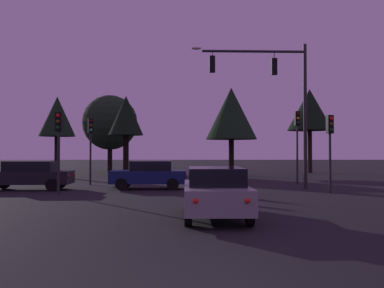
# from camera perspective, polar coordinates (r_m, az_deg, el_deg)

# --- Properties ---
(ground_plane) EXTENTS (168.00, 168.00, 0.00)m
(ground_plane) POSITION_cam_1_polar(r_m,az_deg,el_deg) (30.23, -0.30, -4.94)
(ground_plane) COLOR black
(ground_plane) RESTS_ON ground
(traffic_signal_mast_arm) EXTENTS (6.32, 0.46, 7.90)m
(traffic_signal_mast_arm) POSITION_cam_1_polar(r_m,az_deg,el_deg) (23.05, 11.41, 7.58)
(traffic_signal_mast_arm) COLOR #232326
(traffic_signal_mast_arm) RESTS_ON ground
(traffic_light_corner_left) EXTENTS (0.31, 0.35, 3.85)m
(traffic_light_corner_left) POSITION_cam_1_polar(r_m,az_deg,el_deg) (20.16, -17.99, 1.08)
(traffic_light_corner_left) COLOR #232326
(traffic_light_corner_left) RESTS_ON ground
(traffic_light_corner_right) EXTENTS (0.33, 0.37, 4.56)m
(traffic_light_corner_right) POSITION_cam_1_polar(r_m,az_deg,el_deg) (26.58, 14.38, 1.54)
(traffic_light_corner_right) COLOR #232326
(traffic_light_corner_right) RESTS_ON ground
(traffic_light_median) EXTENTS (0.34, 0.37, 3.80)m
(traffic_light_median) POSITION_cam_1_polar(r_m,az_deg,el_deg) (21.09, 18.59, 0.87)
(traffic_light_median) COLOR #232326
(traffic_light_median) RESTS_ON ground
(traffic_light_far_side) EXTENTS (0.37, 0.39, 4.07)m
(traffic_light_far_side) POSITION_cam_1_polar(r_m,az_deg,el_deg) (25.93, -13.87, 0.88)
(traffic_light_far_side) COLOR #232326
(traffic_light_far_side) RESTS_ON ground
(car_nearside_lane) EXTENTS (1.86, 4.49, 1.52)m
(car_nearside_lane) POSITION_cam_1_polar(r_m,az_deg,el_deg) (12.50, 3.23, -6.56)
(car_nearside_lane) COLOR gray
(car_nearside_lane) RESTS_ON ground
(car_crossing_left) EXTENTS (4.15, 1.87, 1.52)m
(car_crossing_left) POSITION_cam_1_polar(r_m,az_deg,el_deg) (22.37, -5.97, -4.20)
(car_crossing_left) COLOR #0F1947
(car_crossing_left) RESTS_ON ground
(car_crossing_right) EXTENTS (4.70, 1.91, 1.52)m
(car_crossing_right) POSITION_cam_1_polar(r_m,az_deg,el_deg) (23.42, -21.75, -3.98)
(car_crossing_right) COLOR black
(car_crossing_right) RESTS_ON ground
(tree_behind_sign) EXTENTS (3.00, 3.00, 6.88)m
(tree_behind_sign) POSITION_cam_1_polar(r_m,az_deg,el_deg) (35.96, -9.13, 3.78)
(tree_behind_sign) COLOR black
(tree_behind_sign) RESTS_ON ground
(tree_left_far) EXTENTS (4.33, 4.33, 8.21)m
(tree_left_far) POSITION_cam_1_polar(r_m,az_deg,el_deg) (42.05, 15.98, 4.54)
(tree_left_far) COLOR black
(tree_left_far) RESTS_ON ground
(tree_center_horizon) EXTENTS (2.89, 2.89, 6.51)m
(tree_center_horizon) POSITION_cam_1_polar(r_m,az_deg,el_deg) (34.95, -18.17, 3.56)
(tree_center_horizon) COLOR black
(tree_center_horizon) RESTS_ON ground
(tree_right_cluster) EXTENTS (5.60, 5.60, 7.86)m
(tree_right_cluster) POSITION_cam_1_polar(r_m,az_deg,el_deg) (43.05, -11.29, 2.92)
(tree_right_cluster) COLOR black
(tree_right_cluster) RESTS_ON ground
(tree_lot_edge) EXTENTS (4.46, 4.46, 7.66)m
(tree_lot_edge) POSITION_cam_1_polar(r_m,az_deg,el_deg) (36.15, 5.46, 4.20)
(tree_lot_edge) COLOR black
(tree_lot_edge) RESTS_ON ground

